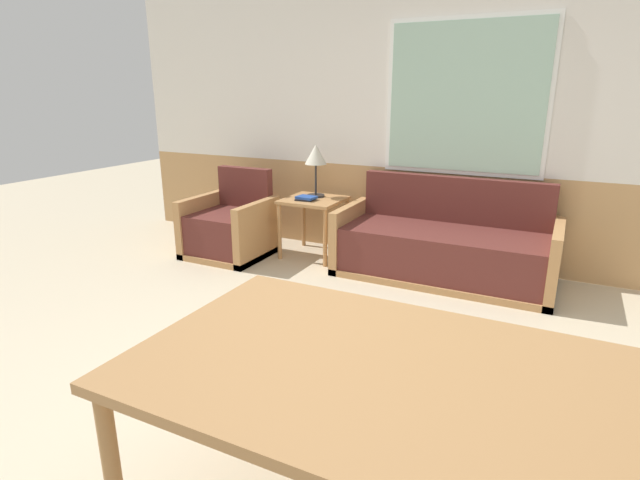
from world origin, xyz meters
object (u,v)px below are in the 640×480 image
Objects in this scene: couch at (444,249)px; table_lamp at (316,157)px; armchair at (230,229)px; dining_table at (397,387)px; side_table at (314,208)px.

table_lamp is (-1.35, 0.14, 0.72)m from couch.
armchair is 3.63m from dining_table.
couch is 3.18× the size of side_table.
couch is 3.60× the size of table_lamp.
couch is at bearing 99.65° from dining_table.
table_lamp is 0.29× the size of dining_table.
table_lamp is at bearing 103.81° from side_table.
side_table is at bearing 178.00° from couch.
couch is 1.53m from table_lamp.
couch is at bearing -6.13° from table_lamp.
couch reaches higher than armchair.
armchair is 0.47× the size of dining_table.
couch is 2.11m from armchair.
couch is 2.19× the size of armchair.
couch is at bearing -2.00° from side_table.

